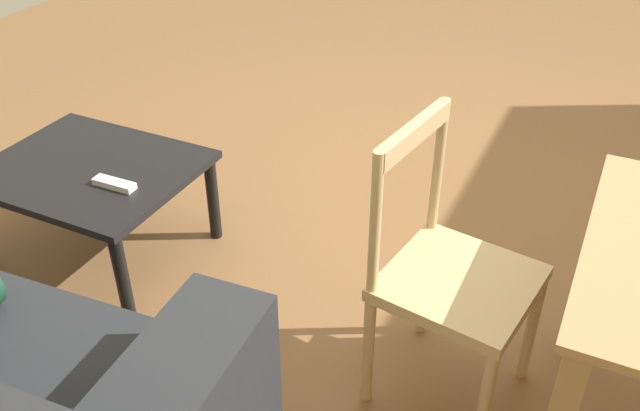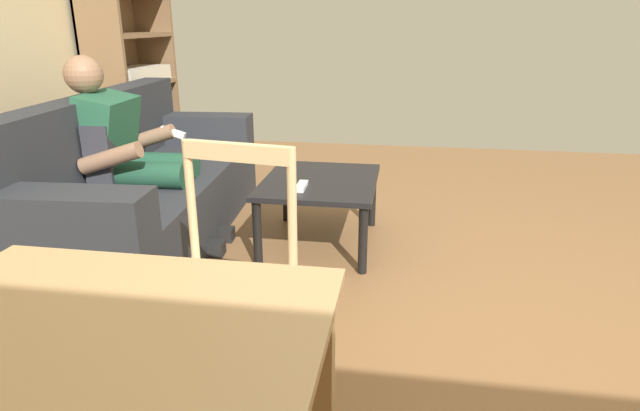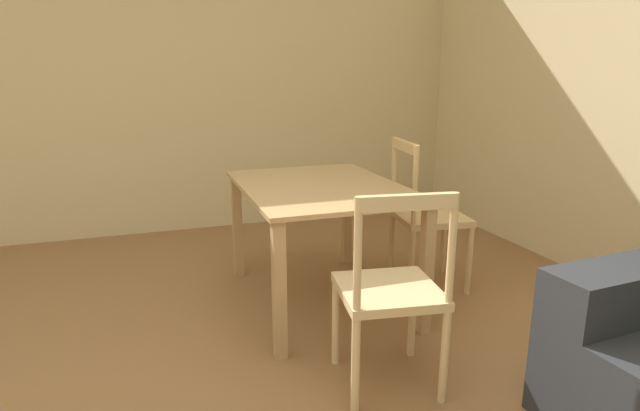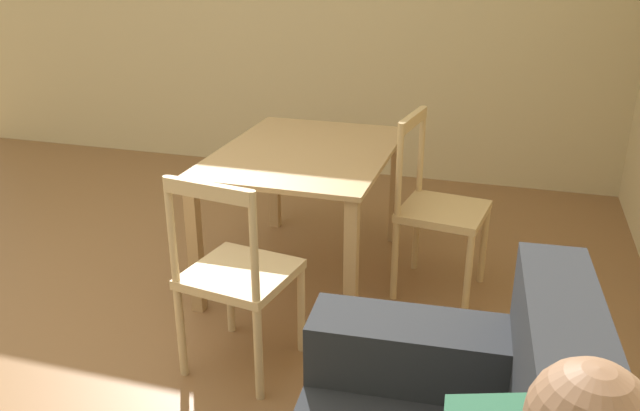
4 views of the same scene
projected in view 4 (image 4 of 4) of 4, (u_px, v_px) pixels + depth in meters
ground_plane at (28, 359)px, 2.92m from camera, size 8.05×8.05×0.00m
dining_table at (306, 169)px, 3.49m from camera, size 1.22×0.89×0.73m
dining_chair_near_wall at (438, 209)px, 3.35m from camera, size 0.47×0.47×0.95m
dining_chair_facing_couch at (237, 275)px, 2.72m from camera, size 0.48×0.48×0.91m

